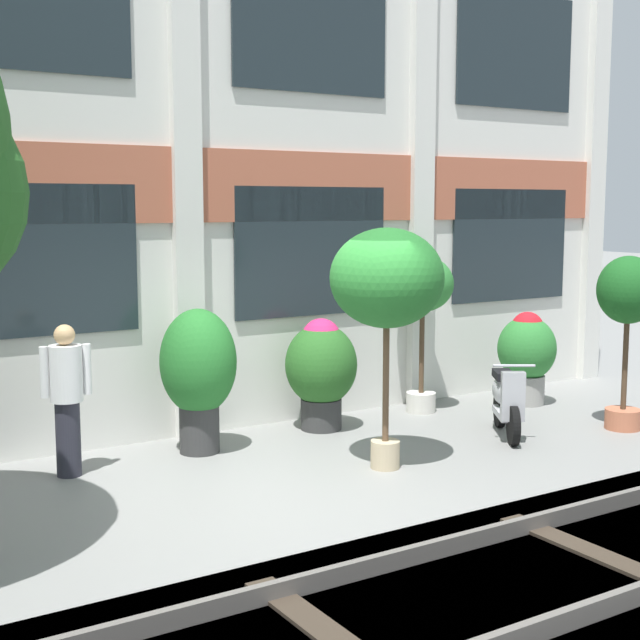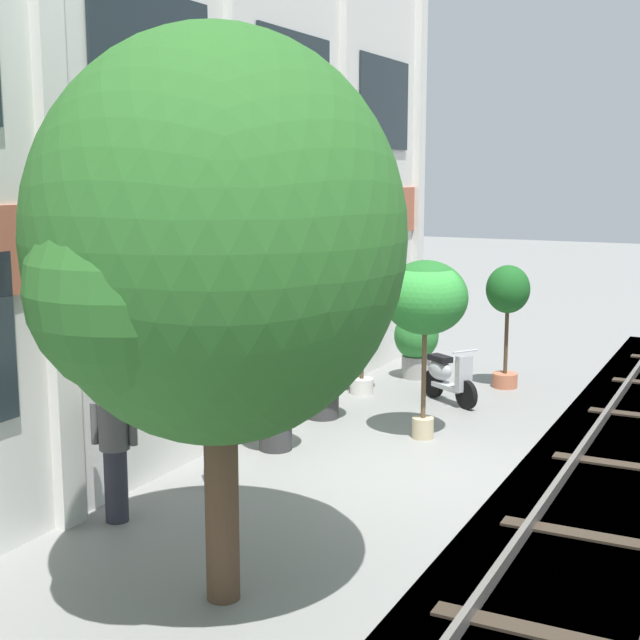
% 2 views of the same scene
% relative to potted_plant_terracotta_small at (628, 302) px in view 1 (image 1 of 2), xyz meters
% --- Properties ---
extents(ground_plane, '(80.00, 80.00, 0.00)m').
position_rel_potted_plant_terracotta_small_xyz_m(ground_plane, '(-4.86, -0.07, -1.64)').
color(ground_plane, gray).
extents(apartment_facade, '(14.71, 0.64, 7.94)m').
position_rel_potted_plant_terracotta_small_xyz_m(apartment_facade, '(-4.86, 2.90, 2.31)').
color(apartment_facade, silver).
rests_on(apartment_facade, ground).
extents(rail_tracks, '(22.35, 2.80, 0.43)m').
position_rel_potted_plant_terracotta_small_xyz_m(rail_tracks, '(-4.86, -2.72, -1.77)').
color(rail_tracks, '#5B5449').
rests_on(rail_tracks, ground).
extents(potted_plant_terracotta_small, '(0.78, 0.78, 2.23)m').
position_rel_potted_plant_terracotta_small_xyz_m(potted_plant_terracotta_small, '(0.00, 0.00, 0.00)').
color(potted_plant_terracotta_small, '#B76647').
rests_on(potted_plant_terracotta_small, ground).
extents(potted_plant_low_pan, '(1.23, 1.23, 2.63)m').
position_rel_potted_plant_terracotta_small_xyz_m(potted_plant_low_pan, '(-3.61, 0.25, 0.41)').
color(potted_plant_low_pan, tan).
rests_on(potted_plant_low_pan, ground).
extents(potted_plant_stone_basin, '(0.92, 0.92, 1.44)m').
position_rel_potted_plant_terracotta_small_xyz_m(potted_plant_stone_basin, '(-3.29, 2.06, -0.82)').
color(potted_plant_stone_basin, '#333333').
rests_on(potted_plant_stone_basin, ground).
extents(potted_plant_tall_urn, '(0.85, 0.85, 2.18)m').
position_rel_potted_plant_terracotta_small_xyz_m(potted_plant_tall_urn, '(-1.60, 2.13, 0.02)').
color(potted_plant_tall_urn, beige).
rests_on(potted_plant_tall_urn, ground).
extents(potted_plant_ribbed_drum, '(0.89, 0.89, 1.69)m').
position_rel_potted_plant_terracotta_small_xyz_m(potted_plant_ribbed_drum, '(-5.06, 1.91, -0.65)').
color(potted_plant_ribbed_drum, '#333333').
rests_on(potted_plant_ribbed_drum, ground).
extents(potted_plant_fluted_column, '(0.84, 0.84, 1.34)m').
position_rel_potted_plant_terracotta_small_xyz_m(potted_plant_fluted_column, '(0.00, 1.72, -0.88)').
color(potted_plant_fluted_column, gray).
rests_on(potted_plant_fluted_column, ground).
extents(scooter_near_curb, '(0.85, 1.20, 0.98)m').
position_rel_potted_plant_terracotta_small_xyz_m(scooter_near_curb, '(-1.48, 0.60, -1.20)').
color(scooter_near_curb, black).
rests_on(scooter_near_curb, ground).
extents(resident_watching_tracks, '(0.53, 0.34, 1.63)m').
position_rel_potted_plant_terracotta_small_xyz_m(resident_watching_tracks, '(-6.62, 1.82, -0.77)').
color(resident_watching_tracks, '#282833').
rests_on(resident_watching_tracks, ground).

